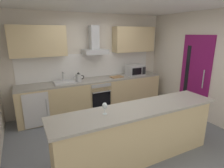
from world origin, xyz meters
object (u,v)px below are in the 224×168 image
at_px(oven, 97,95).
at_px(microwave, 135,70).
at_px(sink, 64,82).
at_px(range_hood, 95,45).
at_px(kettle, 79,78).
at_px(wine_glass, 105,106).
at_px(chopping_board, 117,77).
at_px(refrigerator, 35,106).

relative_size(oven, microwave, 1.60).
xyz_separation_m(oven, microwave, (1.18, -0.03, 0.59)).
bearing_deg(sink, range_hood, 7.79).
relative_size(kettle, range_hood, 0.40).
distance_m(oven, wine_glass, 2.37).
relative_size(microwave, chopping_board, 1.47).
bearing_deg(refrigerator, wine_glass, -68.92).
height_order(oven, sink, sink).
bearing_deg(kettle, sink, 172.75).
bearing_deg(kettle, range_hood, 17.58).
distance_m(range_hood, chopping_board, 1.06).
bearing_deg(oven, chopping_board, -2.35).
xyz_separation_m(range_hood, chopping_board, (0.58, -0.15, -0.88)).
height_order(refrigerator, kettle, kettle).
height_order(range_hood, chopping_board, range_hood).
relative_size(wine_glass, chopping_board, 0.52).
relative_size(refrigerator, microwave, 1.70).
distance_m(refrigerator, wine_glass, 2.40).
height_order(refrigerator, chopping_board, chopping_board).
bearing_deg(microwave, chopping_board, 179.61).
relative_size(oven, kettle, 2.77).
xyz_separation_m(oven, range_hood, (0.00, 0.13, 1.33)).
distance_m(microwave, range_hood, 1.40).
relative_size(microwave, kettle, 1.73).
relative_size(microwave, sink, 1.00).
relative_size(sink, wine_glass, 2.81).
relative_size(oven, chopping_board, 2.35).
height_order(range_hood, wine_glass, range_hood).
distance_m(oven, sink, 0.98).
bearing_deg(chopping_board, microwave, -0.39).
distance_m(microwave, wine_glass, 2.88).
bearing_deg(chopping_board, oven, 177.65).
distance_m(refrigerator, microwave, 2.84).
height_order(wine_glass, chopping_board, wine_glass).
relative_size(oven, wine_glass, 4.50).
xyz_separation_m(microwave, range_hood, (-1.18, 0.16, 0.74)).
bearing_deg(refrigerator, sink, 1.09).
distance_m(sink, range_hood, 1.23).
xyz_separation_m(oven, wine_glass, (-0.75, -2.16, 0.61)).
bearing_deg(oven, microwave, -1.35).
bearing_deg(range_hood, chopping_board, -14.89).
height_order(refrigerator, wine_glass, wine_glass).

